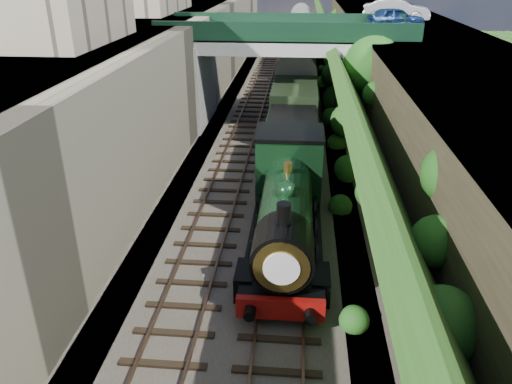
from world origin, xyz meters
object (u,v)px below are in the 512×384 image
object	(u,v)px
car_blue	(395,18)
car_silver	(397,10)
tender	(291,149)
road_bridge	(292,68)
locomotive	(287,208)
tree	(374,69)

from	to	relation	value
car_blue	car_silver	distance (m)	4.86
car_silver	tender	distance (m)	19.56
road_bridge	car_silver	size ratio (longest dim) A/B	3.16
car_silver	locomotive	xyz separation A→B (m)	(-7.54, -24.56, -5.19)
road_bridge	car_blue	xyz separation A→B (m)	(6.90, 3.29, 2.88)
road_bridge	car_silver	world-z (taller)	car_silver
road_bridge	tender	bearing A→B (deg)	-88.40
road_bridge	car_blue	world-z (taller)	car_blue
locomotive	car_silver	bearing A→B (deg)	72.94
locomotive	tender	xyz separation A→B (m)	(-0.00, 7.36, -0.27)
road_bridge	tender	size ratio (longest dim) A/B	2.67
road_bridge	locomotive	distance (m)	16.64
car_blue	car_silver	bearing A→B (deg)	-31.02
road_bridge	locomotive	world-z (taller)	road_bridge
car_blue	car_silver	world-z (taller)	car_silver
road_bridge	tree	world-z (taller)	road_bridge
car_silver	locomotive	distance (m)	26.21
road_bridge	tree	bearing A→B (deg)	-30.54
tree	locomotive	size ratio (longest dim) A/B	0.65
car_blue	locomotive	xyz separation A→B (m)	(-6.64, -19.78, -5.07)
car_silver	locomotive	bearing A→B (deg)	172.52
car_blue	tender	distance (m)	15.06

